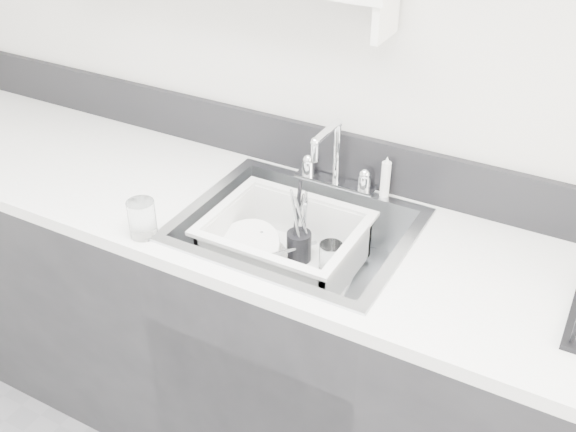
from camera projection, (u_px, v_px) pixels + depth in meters
The scene contains 13 objects.
room_shell at pixel (12, 43), 0.88m from camera, with size 3.50×3.00×2.60m.
counter_run at pixel (296, 345), 2.14m from camera, with size 3.20×0.62×0.92m.
backsplash at pixel (342, 156), 2.07m from camera, with size 3.20×0.02×0.16m, color black.
sink at pixel (296, 251), 1.94m from camera, with size 0.64×0.52×0.20m, color silver, non-canonical shape.
faucet at pixel (335, 169), 2.04m from camera, with size 0.26×0.18×0.23m.
side_sprayer at pixel (386, 178), 1.98m from camera, with size 0.03×0.03×0.14m, color silver.
wash_tub at pixel (285, 245), 1.95m from camera, with size 0.44×0.35×0.17m, color silver, non-canonical shape.
plate_stack at pixel (249, 255), 1.98m from camera, with size 0.24×0.24×0.10m.
utensil_cup at pixel (299, 243), 1.99m from camera, with size 0.07×0.07×0.25m.
ladle at pixel (278, 252), 1.98m from camera, with size 0.25×0.09×0.07m, color silver, non-canonical shape.
tumbler_in_tub at pixel (331, 259), 1.93m from camera, with size 0.07×0.07×0.10m, color white.
tumbler_counter at pixel (142, 219), 1.82m from camera, with size 0.08×0.08×0.11m, color white.
bowl_small at pixel (304, 285), 1.88m from camera, with size 0.12×0.12×0.04m, color white.
Camera 1 is at (0.73, -0.20, 1.98)m, focal length 42.00 mm.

